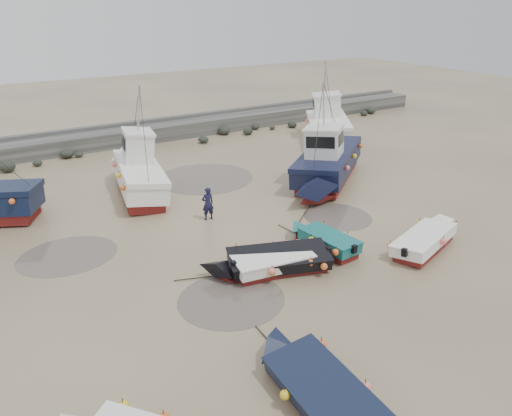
# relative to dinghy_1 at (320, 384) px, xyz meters

# --- Properties ---
(ground) EXTENTS (120.00, 120.00, 0.00)m
(ground) POSITION_rel_dinghy_1_xyz_m (4.35, 7.63, -0.54)
(ground) COLOR tan
(ground) RESTS_ON ground
(seawall) EXTENTS (60.00, 4.92, 1.50)m
(seawall) POSITION_rel_dinghy_1_xyz_m (4.40, 29.62, 0.09)
(seawall) COLOR slate
(seawall) RESTS_ON ground
(puddle_a) EXTENTS (4.17, 4.17, 0.01)m
(puddle_a) POSITION_rel_dinghy_1_xyz_m (0.37, 5.84, -0.54)
(puddle_a) COLOR #5A4F47
(puddle_a) RESTS_ON ground
(puddle_b) EXTENTS (3.48, 3.48, 0.01)m
(puddle_b) POSITION_rel_dinghy_1_xyz_m (8.99, 9.78, -0.54)
(puddle_b) COLOR #5A4F47
(puddle_b) RESTS_ON ground
(puddle_c) EXTENTS (4.38, 4.38, 0.01)m
(puddle_c) POSITION_rel_dinghy_1_xyz_m (-4.14, 12.82, -0.54)
(puddle_c) COLOR #5A4F47
(puddle_c) RESTS_ON ground
(puddle_d) EXTENTS (6.21, 6.21, 0.01)m
(puddle_d) POSITION_rel_dinghy_1_xyz_m (5.77, 18.97, -0.54)
(puddle_d) COLOR #5A4F47
(puddle_d) RESTS_ON ground
(dinghy_1) EXTENTS (2.47, 6.39, 1.43)m
(dinghy_1) POSITION_rel_dinghy_1_xyz_m (0.00, 0.00, 0.00)
(dinghy_1) COLOR maroon
(dinghy_1) RESTS_ON ground
(dinghy_2) EXTENTS (1.90, 5.11, 1.43)m
(dinghy_2) POSITION_rel_dinghy_1_xyz_m (6.02, 7.31, 0.03)
(dinghy_2) COLOR maroon
(dinghy_2) RESTS_ON ground
(dinghy_3) EXTENTS (6.19, 2.92, 1.43)m
(dinghy_3) POSITION_rel_dinghy_1_xyz_m (10.15, 4.82, 0.00)
(dinghy_3) COLOR maroon
(dinghy_3) RESTS_ON ground
(dinghy_4) EXTENTS (6.46, 3.26, 1.43)m
(dinghy_4) POSITION_rel_dinghy_1_xyz_m (2.84, 6.91, -0.00)
(dinghy_4) COLOR maroon
(dinghy_4) RESTS_ON ground
(dinghy_5) EXTENTS (5.64, 2.43, 1.43)m
(dinghy_5) POSITION_rel_dinghy_1_xyz_m (3.21, 6.71, 0.01)
(dinghy_5) COLOR maroon
(dinghy_5) RESTS_ON ground
(cabin_boat_1) EXTENTS (3.86, 9.84, 6.22)m
(cabin_boat_1) POSITION_rel_dinghy_1_xyz_m (1.23, 18.82, 0.81)
(cabin_boat_1) COLOR maroon
(cabin_boat_1) RESTS_ON ground
(cabin_boat_2) EXTENTS (9.68, 8.14, 6.22)m
(cabin_boat_2) POSITION_rel_dinghy_1_xyz_m (11.88, 14.24, 0.76)
(cabin_boat_2) COLOR maroon
(cabin_boat_2) RESTS_ON ground
(cabin_boat_3) EXTENTS (7.07, 9.41, 6.22)m
(cabin_boat_3) POSITION_rel_dinghy_1_xyz_m (18.69, 22.38, 0.79)
(cabin_boat_3) COLOR maroon
(cabin_boat_3) RESTS_ON ground
(person) EXTENTS (0.67, 0.46, 1.76)m
(person) POSITION_rel_dinghy_1_xyz_m (3.03, 13.06, -0.54)
(person) COLOR black
(person) RESTS_ON ground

